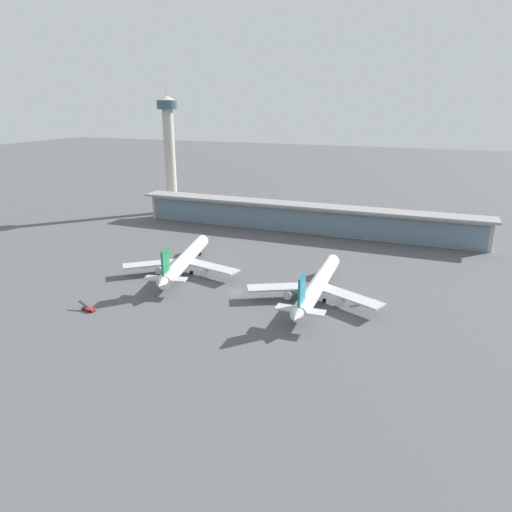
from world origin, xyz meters
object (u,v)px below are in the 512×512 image
at_px(service_truck_near_nose_red, 88,308).
at_px(airliner_centre_stand, 317,285).
at_px(service_truck_under_wing_grey, 370,301).
at_px(airliner_left_stand, 185,260).
at_px(service_truck_mid_apron_grey, 169,281).
at_px(control_tower, 169,146).

bearing_deg(service_truck_near_nose_red, airliner_centre_stand, 28.20).
distance_m(airliner_centre_stand, service_truck_under_wing_grey, 18.73).
bearing_deg(airliner_left_stand, service_truck_under_wing_grey, -3.01).
height_order(airliner_centre_stand, service_truck_near_nose_red, airliner_centre_stand).
relative_size(airliner_centre_stand, service_truck_mid_apron_grey, 9.83).
distance_m(airliner_left_stand, airliner_centre_stand, 56.71).
xyz_separation_m(service_truck_near_nose_red, service_truck_mid_apron_grey, (12.01, 30.88, 0.00)).
relative_size(airliner_centre_stand, control_tower, 0.84).
height_order(airliner_centre_stand, control_tower, control_tower).
distance_m(service_truck_near_nose_red, service_truck_under_wing_grey, 94.64).
relative_size(airliner_left_stand, airliner_centre_stand, 0.99).
distance_m(service_truck_near_nose_red, service_truck_mid_apron_grey, 33.13).
bearing_deg(service_truck_mid_apron_grey, airliner_left_stand, 91.22).
xyz_separation_m(airliner_centre_stand, service_truck_under_wing_grey, (17.92, 3.18, -4.39)).
relative_size(airliner_centre_stand, service_truck_near_nose_red, 8.94).
bearing_deg(airliner_left_stand, airliner_centre_stand, -7.18).
height_order(service_truck_near_nose_red, service_truck_mid_apron_grey, same).
relative_size(service_truck_near_nose_red, service_truck_under_wing_grey, 1.10).
distance_m(service_truck_near_nose_red, control_tower, 150.45).
distance_m(airliner_left_stand, service_truck_mid_apron_grey, 13.42).
distance_m(airliner_centre_stand, service_truck_near_nose_red, 77.29).
bearing_deg(airliner_left_stand, service_truck_mid_apron_grey, -88.78).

